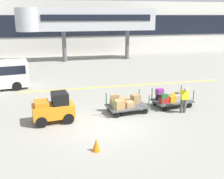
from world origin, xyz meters
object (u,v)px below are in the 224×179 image
object	(u,v)px
baggage_cart_middle	(170,98)
safety_cone_near	(96,145)
baggage_tug	(54,108)
baggage_handler	(184,99)
baggage_cart_lead	(125,104)

from	to	relation	value
baggage_cart_middle	safety_cone_near	distance (m)	7.00
baggage_tug	baggage_cart_middle	world-z (taller)	baggage_tug
baggage_tug	baggage_handler	distance (m)	7.25
baggage_handler	safety_cone_near	size ratio (longest dim) A/B	2.84
baggage_cart_lead	baggage_handler	world-z (taller)	baggage_handler
baggage_cart_middle	safety_cone_near	size ratio (longest dim) A/B	5.57
baggage_cart_middle	baggage_handler	xyz separation A→B (m)	(0.24, -1.23, 0.35)
baggage_handler	safety_cone_near	bearing A→B (deg)	-150.46
baggage_cart_middle	baggage_handler	size ratio (longest dim) A/B	1.96
baggage_tug	safety_cone_near	bearing A→B (deg)	-66.11
baggage_tug	safety_cone_near	distance (m)	3.96
baggage_cart_lead	safety_cone_near	xyz separation A→B (m)	(-2.44, -4.11, -0.25)
baggage_cart_lead	baggage_cart_middle	world-z (taller)	baggage_cart_middle
baggage_handler	baggage_cart_lead	bearing A→B (deg)	164.29
baggage_cart_lead	baggage_handler	distance (m)	3.36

